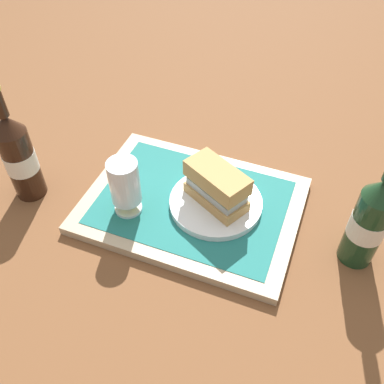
# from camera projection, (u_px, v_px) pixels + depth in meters

# --- Properties ---
(ground_plane) EXTENTS (3.00, 3.00, 0.00)m
(ground_plane) POSITION_uv_depth(u_px,v_px,m) (192.00, 208.00, 0.90)
(ground_plane) COLOR brown
(tray) EXTENTS (0.44, 0.32, 0.02)m
(tray) POSITION_uv_depth(u_px,v_px,m) (192.00, 205.00, 0.89)
(tray) COLOR tan
(tray) RESTS_ON ground_plane
(placemat) EXTENTS (0.38, 0.27, 0.00)m
(placemat) POSITION_uv_depth(u_px,v_px,m) (192.00, 202.00, 0.89)
(placemat) COLOR #1E6B66
(placemat) RESTS_ON tray
(plate) EXTENTS (0.19, 0.19, 0.01)m
(plate) POSITION_uv_depth(u_px,v_px,m) (216.00, 203.00, 0.87)
(plate) COLOR white
(plate) RESTS_ON placemat
(sandwich) EXTENTS (0.14, 0.12, 0.08)m
(sandwich) POSITION_uv_depth(u_px,v_px,m) (216.00, 185.00, 0.84)
(sandwich) COLOR tan
(sandwich) RESTS_ON plate
(beer_glass) EXTENTS (0.06, 0.06, 0.12)m
(beer_glass) POSITION_uv_depth(u_px,v_px,m) (125.00, 185.00, 0.82)
(beer_glass) COLOR silver
(beer_glass) RESTS_ON placemat
(beer_bottle) EXTENTS (0.07, 0.07, 0.27)m
(beer_bottle) POSITION_uv_depth(u_px,v_px,m) (19.00, 156.00, 0.86)
(beer_bottle) COLOR black
(beer_bottle) RESTS_ON ground_plane
(second_bottle) EXTENTS (0.07, 0.07, 0.27)m
(second_bottle) POSITION_uv_depth(u_px,v_px,m) (370.00, 219.00, 0.74)
(second_bottle) COLOR #19381E
(second_bottle) RESTS_ON ground_plane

